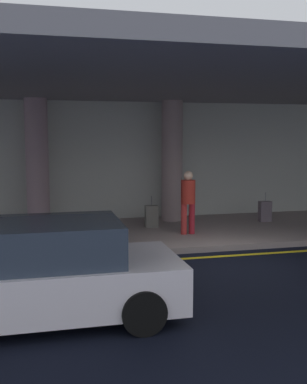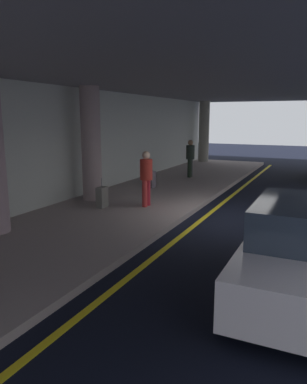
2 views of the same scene
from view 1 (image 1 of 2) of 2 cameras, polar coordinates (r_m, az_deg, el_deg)
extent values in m
plane|color=black|center=(10.33, 9.17, -8.62)|extent=(60.00, 60.00, 0.00)
cube|color=gray|center=(13.14, 3.94, -4.85)|extent=(26.00, 4.20, 0.15)
cube|color=yellow|center=(10.85, 7.97, -7.82)|extent=(26.00, 0.14, 0.01)
cylinder|color=gray|center=(13.70, -14.05, 3.47)|extent=(0.64, 0.64, 3.65)
cylinder|color=gray|center=(14.25, 2.28, 3.79)|extent=(0.64, 0.64, 3.65)
cube|color=slate|center=(12.45, 4.80, 12.42)|extent=(28.00, 13.20, 0.30)
cube|color=#B3B6AF|center=(15.05, 1.42, 3.68)|extent=(26.00, 0.30, 3.80)
cube|color=white|center=(7.24, -13.40, -10.98)|extent=(4.10, 1.80, 0.70)
cube|color=#2D3847|center=(7.07, -12.73, -5.93)|extent=(2.10, 1.60, 0.60)
cylinder|color=black|center=(8.23, -3.79, -10.29)|extent=(0.64, 0.22, 0.64)
cylinder|color=black|center=(6.65, -1.21, -14.53)|extent=(0.64, 0.22, 0.64)
cylinder|color=#B22C2B|center=(12.37, 3.75, -3.30)|extent=(0.16, 0.16, 0.82)
cylinder|color=maroon|center=(12.43, 4.72, -3.26)|extent=(0.16, 0.16, 0.82)
cylinder|color=#A6281E|center=(12.29, 4.26, 0.03)|extent=(0.38, 0.38, 0.62)
sphere|color=beige|center=(12.25, 4.28, 2.02)|extent=(0.24, 0.24, 0.24)
cube|color=#5E535D|center=(14.57, 13.49, -2.32)|extent=(0.36, 0.22, 0.62)
cylinder|color=slate|center=(14.51, 13.54, -0.56)|extent=(0.02, 0.02, 0.28)
cube|color=#626059|center=(13.30, -0.24, -3.00)|extent=(0.36, 0.22, 0.62)
cylinder|color=slate|center=(13.23, -0.25, -1.08)|extent=(0.02, 0.02, 0.28)
camera|label=2|loc=(9.08, -56.16, 4.30)|focal=34.45mm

